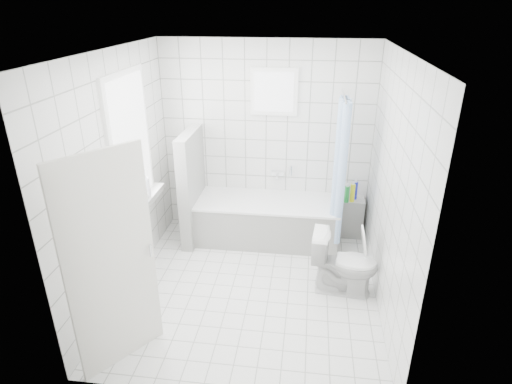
# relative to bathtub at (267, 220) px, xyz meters

# --- Properties ---
(ground) EXTENTS (3.00, 3.00, 0.00)m
(ground) POSITION_rel_bathtub_xyz_m (-0.07, -1.12, -0.29)
(ground) COLOR white
(ground) RESTS_ON ground
(ceiling) EXTENTS (3.00, 3.00, 0.00)m
(ceiling) POSITION_rel_bathtub_xyz_m (-0.07, -1.12, 2.31)
(ceiling) COLOR white
(ceiling) RESTS_ON ground
(wall_back) EXTENTS (2.80, 0.02, 2.60)m
(wall_back) POSITION_rel_bathtub_xyz_m (-0.07, 0.38, 1.01)
(wall_back) COLOR white
(wall_back) RESTS_ON ground
(wall_front) EXTENTS (2.80, 0.02, 2.60)m
(wall_front) POSITION_rel_bathtub_xyz_m (-0.07, -2.62, 1.01)
(wall_front) COLOR white
(wall_front) RESTS_ON ground
(wall_left) EXTENTS (0.02, 3.00, 2.60)m
(wall_left) POSITION_rel_bathtub_xyz_m (-1.47, -1.12, 1.01)
(wall_left) COLOR white
(wall_left) RESTS_ON ground
(wall_right) EXTENTS (0.02, 3.00, 2.60)m
(wall_right) POSITION_rel_bathtub_xyz_m (1.33, -1.12, 1.01)
(wall_right) COLOR white
(wall_right) RESTS_ON ground
(window_left) EXTENTS (0.01, 0.90, 1.40)m
(window_left) POSITION_rel_bathtub_xyz_m (-1.42, -0.82, 1.31)
(window_left) COLOR white
(window_left) RESTS_ON wall_left
(window_back) EXTENTS (0.50, 0.01, 0.50)m
(window_back) POSITION_rel_bathtub_xyz_m (0.03, 0.33, 1.66)
(window_back) COLOR white
(window_back) RESTS_ON wall_back
(window_sill) EXTENTS (0.18, 1.02, 0.08)m
(window_sill) POSITION_rel_bathtub_xyz_m (-1.38, -0.82, 0.57)
(window_sill) COLOR white
(window_sill) RESTS_ON wall_left
(door) EXTENTS (0.51, 0.67, 2.00)m
(door) POSITION_rel_bathtub_xyz_m (-1.08, -2.28, 0.71)
(door) COLOR silver
(door) RESTS_ON ground
(bathtub) EXTENTS (1.89, 0.77, 0.58)m
(bathtub) POSITION_rel_bathtub_xyz_m (0.00, 0.00, 0.00)
(bathtub) COLOR white
(bathtub) RESTS_ON ground
(partition_wall) EXTENTS (0.15, 0.85, 1.50)m
(partition_wall) POSITION_rel_bathtub_xyz_m (-1.01, -0.05, 0.46)
(partition_wall) COLOR white
(partition_wall) RESTS_ON ground
(tiled_ledge) EXTENTS (0.40, 0.24, 0.55)m
(tiled_ledge) POSITION_rel_bathtub_xyz_m (1.10, 0.25, -0.02)
(tiled_ledge) COLOR white
(tiled_ledge) RESTS_ON ground
(toilet) EXTENTS (0.75, 0.47, 0.73)m
(toilet) POSITION_rel_bathtub_xyz_m (0.96, -1.04, 0.08)
(toilet) COLOR white
(toilet) RESTS_ON ground
(curtain_rod) EXTENTS (0.02, 0.80, 0.02)m
(curtain_rod) POSITION_rel_bathtub_xyz_m (0.88, -0.02, 1.71)
(curtain_rod) COLOR silver
(curtain_rod) RESTS_ON wall_back
(shower_curtain) EXTENTS (0.14, 0.48, 1.78)m
(shower_curtain) POSITION_rel_bathtub_xyz_m (0.88, -0.16, 0.81)
(shower_curtain) COLOR #467FCE
(shower_curtain) RESTS_ON curtain_rod
(tub_faucet) EXTENTS (0.18, 0.06, 0.06)m
(tub_faucet) POSITION_rel_bathtub_xyz_m (0.10, 0.33, 0.56)
(tub_faucet) COLOR silver
(tub_faucet) RESTS_ON wall_back
(sill_bottles) EXTENTS (0.19, 0.58, 0.32)m
(sill_bottles) POSITION_rel_bathtub_xyz_m (-1.37, -0.90, 0.74)
(sill_bottles) COLOR white
(sill_bottles) RESTS_ON window_sill
(ledge_bottles) EXTENTS (0.18, 0.18, 0.25)m
(ledge_bottles) POSITION_rel_bathtub_xyz_m (1.11, 0.21, 0.38)
(ledge_bottles) COLOR green
(ledge_bottles) RESTS_ON tiled_ledge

